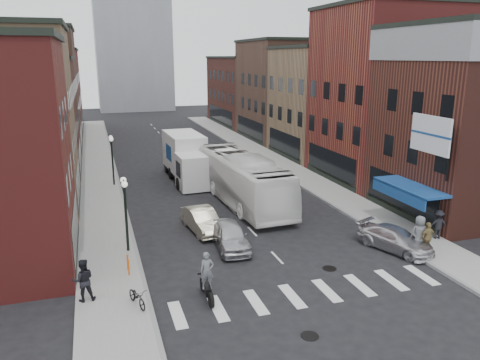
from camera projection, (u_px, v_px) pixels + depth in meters
The scene contains 30 objects.
ground at pixel (284, 266), 23.64m from camera, with size 160.00×160.00×0.00m, color black.
sidewalk_left at pixel (99, 175), 41.40m from camera, with size 3.00×74.00×0.15m, color gray.
sidewalk_right at pixel (277, 162), 46.38m from camera, with size 3.00×74.00×0.15m, color gray.
curb_left at pixel (117, 175), 41.86m from camera, with size 0.20×74.00×0.16m, color gray.
curb_right at pixel (263, 164), 45.96m from camera, with size 0.20×74.00×0.16m, color gray.
crosswalk_stripes at pixel (311, 293), 20.87m from camera, with size 12.00×2.20×0.01m, color silver.
bldg_left_mid_b at pixel (15, 118), 40.05m from camera, with size 10.30×10.20×10.30m.
bldg_left_far_a at pixel (28, 91), 49.80m from camera, with size 10.30×12.20×13.30m.
bldg_left_far_b at pixel (41, 92), 62.96m from camera, with size 10.30×16.20×11.30m.
bldg_right_corner at pixel (472, 121), 30.60m from camera, with size 10.30×9.20×12.30m.
bldg_right_mid_a at pixel (387, 95), 39.10m from camera, with size 10.30×10.20×14.30m.
bldg_right_mid_b at pixel (329, 102), 48.69m from camera, with size 10.30×10.20×11.30m.
bldg_right_far_a at pixel (287, 90), 58.70m from camera, with size 10.30×12.20×12.30m.
bldg_right_far_b at pixel (251, 91), 71.86m from camera, with size 10.30×16.20×10.30m.
awning_blue at pixel (407, 188), 27.88m from camera, with size 1.80×5.00×0.78m.
billboard_sign at pixel (432, 136), 25.04m from camera, with size 1.52×3.00×3.70m.
streetlamp_near at pixel (125, 201), 24.41m from camera, with size 0.32×1.22×4.11m.
streetlamp_far at pixel (112, 151), 37.31m from camera, with size 0.32×1.22×4.11m.
bike_rack at pixel (128, 265), 22.47m from camera, with size 0.08×0.68×0.80m.
box_truck at pixel (187, 158), 39.47m from camera, with size 2.92×8.93×3.85m.
motorcycle_rider at pixel (207, 278), 20.09m from camera, with size 0.64×2.16×2.20m.
transit_bus at pixel (242, 179), 33.42m from camera, with size 2.98×12.72×3.54m, color white.
sedan_left_near at pixel (230, 236), 25.64m from camera, with size 1.69×4.20×1.43m, color #BBBBC1.
sedan_left_far at pixel (202, 220), 28.16m from camera, with size 1.47×4.21×1.39m, color beige.
curb_car at pixel (395, 239), 25.38m from camera, with size 1.76×4.32×1.25m, color silver.
parked_bicycle at pixel (137, 297), 19.46m from camera, with size 0.53×1.52×0.80m, color black.
ped_left_solo at pixel (83, 280), 19.74m from camera, with size 0.91×0.53×1.88m, color black.
ped_right_a at pixel (438, 224), 26.57m from camera, with size 1.11×0.55×1.71m, color black.
ped_right_b at pixel (428, 237), 24.67m from camera, with size 0.98×0.49×1.68m, color olive.
ped_right_c at pixel (419, 234), 24.82m from camera, with size 0.96×0.62×1.96m, color slate.
Camera 1 is at (-8.73, -20.04, 10.23)m, focal length 35.00 mm.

